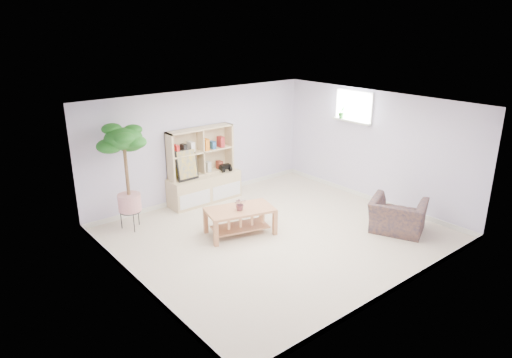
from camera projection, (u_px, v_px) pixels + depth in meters
floor at (277, 234)px, 8.44m from camera, size 5.50×5.00×0.01m
ceiling at (279, 105)px, 7.66m from camera, size 5.50×5.00×0.01m
walls at (278, 173)px, 8.05m from camera, size 5.51×5.01×2.40m
baseboard at (277, 232)px, 8.43m from camera, size 5.50×5.00×0.10m
window at (354, 106)px, 9.86m from camera, size 0.10×0.98×0.68m
window_sill at (351, 121)px, 9.93m from camera, size 0.14×1.00×0.04m
storage_unit at (204, 166)px, 9.75m from camera, size 1.62×0.55×1.62m
poster at (187, 165)px, 9.40m from camera, size 0.47×0.11×0.65m
toy_truck at (225, 167)px, 10.04m from camera, size 0.35×0.26×0.17m
coffee_table at (240, 221)px, 8.40m from camera, size 1.35×0.97×0.50m
table_plant at (240, 204)px, 8.22m from camera, size 0.28×0.26×0.24m
floor_tree at (127, 178)px, 8.36m from camera, size 0.96×0.96×2.03m
armchair at (398, 214)px, 8.45m from camera, size 1.17×1.23×0.72m
sill_plant at (342, 112)px, 10.09m from camera, size 0.18×0.17×0.27m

